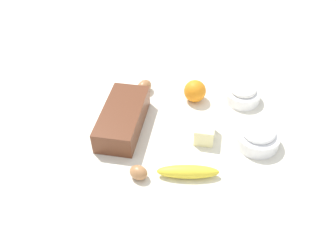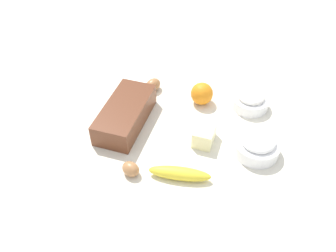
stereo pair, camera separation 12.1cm
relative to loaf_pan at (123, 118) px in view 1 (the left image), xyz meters
name	(u,v)px [view 1 (the left image)]	position (x,y,z in m)	size (l,w,h in m)	color
ground_plane	(168,137)	(-0.03, -0.16, -0.05)	(2.40, 2.40, 0.02)	silver
loaf_pan	(123,118)	(0.00, 0.00, 0.00)	(0.29, 0.17, 0.08)	brown
flour_bowl	(243,94)	(0.16, -0.43, -0.01)	(0.13, 0.13, 0.07)	white
sugar_bowl	(258,136)	(-0.06, -0.45, -0.01)	(0.15, 0.15, 0.08)	white
banana	(188,172)	(-0.21, -0.22, -0.02)	(0.19, 0.04, 0.04)	yellow
orange_fruit	(195,91)	(0.16, -0.25, 0.00)	(0.08, 0.08, 0.08)	orange
butter_block	(205,131)	(-0.04, -0.28, -0.01)	(0.09, 0.06, 0.06)	#F4EDB2
egg_near_butter	(144,86)	(0.20, -0.06, -0.02)	(0.05, 0.05, 0.07)	#A46E43
egg_beside_bowl	(139,172)	(-0.22, -0.07, -0.02)	(0.04, 0.04, 0.06)	#AC7446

